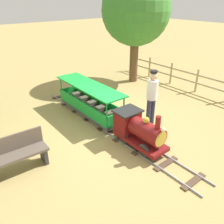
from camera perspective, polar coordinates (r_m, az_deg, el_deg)
ground_plane at (r=6.47m, az=0.53°, el=-4.65°), size 60.00×60.00×0.00m
track at (r=6.66m, az=-1.08°, el=-3.49°), size 0.69×6.40×0.04m
locomotive at (r=5.64m, az=6.50°, el=-4.23°), size 0.65×1.45×1.03m
passenger_car at (r=7.13m, az=-5.54°, el=2.19°), size 0.75×2.70×0.97m
conductor_person at (r=6.48m, az=9.88°, el=4.46°), size 0.30×0.30×1.62m
park_bench at (r=5.29m, az=-22.81°, el=-9.68°), size 1.31×0.45×0.82m
oak_tree_near at (r=9.85m, az=5.94°, el=23.63°), size 2.72×2.72×4.23m
fence_section at (r=9.53m, az=20.29°, el=7.45°), size 0.08×7.48×0.90m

